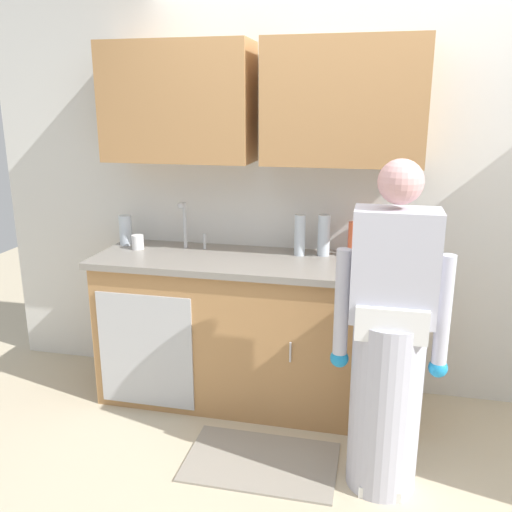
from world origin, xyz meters
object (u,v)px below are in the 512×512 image
(bottle_water_tall, at_px, (367,236))
(cup_by_sink, at_px, (138,242))
(bottle_water_short, at_px, (300,235))
(bottle_dish_liquid, at_px, (324,235))
(person_at_sink, at_px, (388,357))
(bottle_cleaner_spray, at_px, (126,230))
(knife_on_counter, at_px, (382,273))
(bottle_soap, at_px, (353,239))
(sink, at_px, (184,256))

(bottle_water_tall, distance_m, cup_by_sink, 1.45)
(bottle_water_short, relative_size, bottle_dish_liquid, 1.00)
(person_at_sink, distance_m, bottle_water_short, 1.04)
(bottle_water_short, distance_m, bottle_cleaner_spray, 1.16)
(bottle_cleaner_spray, relative_size, knife_on_counter, 0.82)
(cup_by_sink, bearing_deg, bottle_cleaner_spray, 143.55)
(bottle_soap, bearing_deg, bottle_water_short, -173.52)
(person_at_sink, bearing_deg, bottle_soap, 105.11)
(bottle_cleaner_spray, relative_size, bottle_water_tall, 0.82)
(bottle_soap, height_order, bottle_water_tall, bottle_water_tall)
(bottle_water_short, height_order, bottle_cleaner_spray, bottle_water_short)
(bottle_cleaner_spray, bearing_deg, knife_on_counter, -9.96)
(bottle_cleaner_spray, distance_m, bottle_water_tall, 1.57)
(bottle_water_tall, bearing_deg, knife_on_counter, -75.16)
(bottle_dish_liquid, bearing_deg, bottle_water_short, -169.78)
(cup_by_sink, height_order, knife_on_counter, cup_by_sink)
(sink, bearing_deg, cup_by_sink, 171.79)
(bottle_water_tall, xyz_separation_m, cup_by_sink, (-1.44, -0.18, -0.07))
(bottle_soap, relative_size, knife_on_counter, 0.90)
(knife_on_counter, bearing_deg, bottle_dish_liquid, -81.74)
(bottle_dish_liquid, xyz_separation_m, knife_on_counter, (0.36, -0.31, -0.12))
(bottle_soap, height_order, knife_on_counter, bottle_soap)
(person_at_sink, distance_m, bottle_soap, 0.94)
(bottle_soap, distance_m, bottle_dish_liquid, 0.18)
(bottle_soap, distance_m, bottle_water_short, 0.32)
(sink, bearing_deg, bottle_cleaner_spray, 162.90)
(bottle_cleaner_spray, xyz_separation_m, bottle_dish_liquid, (1.31, 0.02, 0.03))
(person_at_sink, height_order, bottle_cleaner_spray, person_at_sink)
(bottle_soap, bearing_deg, person_at_sink, -74.89)
(sink, relative_size, bottle_soap, 2.30)
(knife_on_counter, bearing_deg, sink, -47.81)
(person_at_sink, xyz_separation_m, cup_by_sink, (-1.59, 0.72, 0.29))
(bottle_soap, distance_m, cup_by_sink, 1.37)
(bottle_soap, relative_size, bottle_water_tall, 0.90)
(bottle_soap, height_order, cup_by_sink, bottle_soap)
(bottle_soap, relative_size, bottle_cleaner_spray, 1.10)
(sink, bearing_deg, bottle_soap, 9.46)
(bottle_water_short, distance_m, bottle_water_tall, 0.41)
(sink, height_order, knife_on_counter, sink)
(bottle_cleaner_spray, relative_size, bottle_dish_liquid, 0.77)
(bottle_cleaner_spray, bearing_deg, sink, -17.10)
(person_at_sink, relative_size, bottle_soap, 7.47)
(sink, relative_size, bottle_water_tall, 2.08)
(bottle_dish_liquid, bearing_deg, bottle_cleaner_spray, -179.06)
(bottle_water_short, height_order, bottle_dish_liquid, bottle_dish_liquid)
(person_at_sink, height_order, bottle_dish_liquid, person_at_sink)
(person_at_sink, xyz_separation_m, bottle_water_short, (-0.55, 0.81, 0.37))
(person_at_sink, distance_m, bottle_cleaner_spray, 1.92)
(bottle_water_tall, bearing_deg, person_at_sink, -80.82)
(bottle_water_tall, height_order, bottle_dish_liquid, bottle_dish_liquid)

